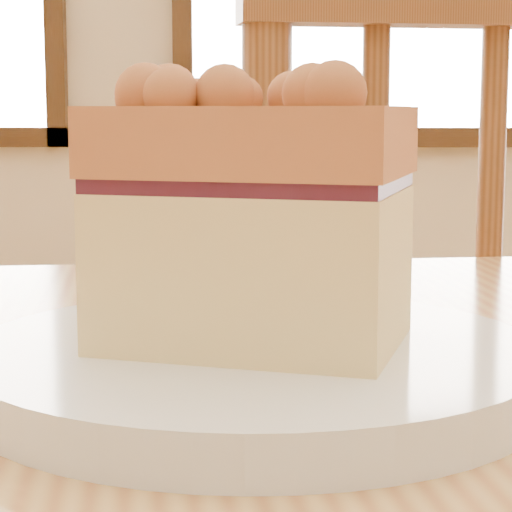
{
  "coord_description": "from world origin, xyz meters",
  "views": [
    {
      "loc": [
        -0.15,
        -0.15,
        0.86
      ],
      "look_at": [
        -0.16,
        0.28,
        0.8
      ],
      "focal_mm": 70.0,
      "sensor_mm": 36.0,
      "label": 1
    }
  ],
  "objects": [
    {
      "name": "cafe_chair_main",
      "position": [
        -0.01,
        0.82,
        0.51
      ],
      "size": [
        0.53,
        0.53,
        1.01
      ],
      "rotation": [
        0.0,
        0.0,
        3.31
      ],
      "color": "brown",
      "rests_on": "ground"
    },
    {
      "name": "plate",
      "position": [
        -0.16,
        0.25,
        0.76
      ],
      "size": [
        0.24,
        0.24,
        0.02
      ],
      "color": "white",
      "rests_on": "cafe_table_main"
    },
    {
      "name": "cake_slice",
      "position": [
        -0.16,
        0.25,
        0.82
      ],
      "size": [
        0.14,
        0.12,
        0.11
      ],
      "rotation": [
        0.0,
        0.0,
        -0.27
      ],
      "color": "#FFD690",
      "rests_on": "plate"
    }
  ]
}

